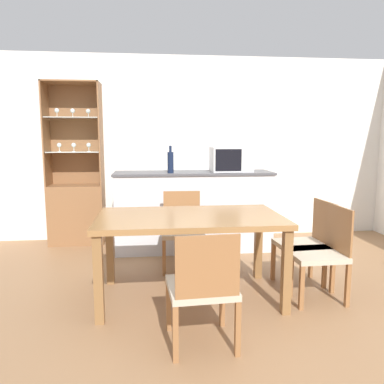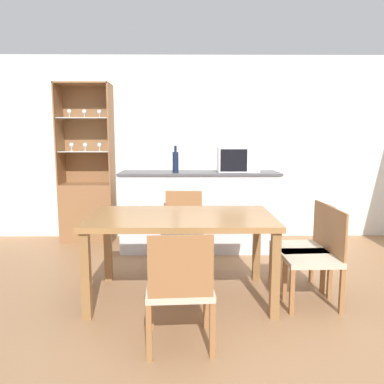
% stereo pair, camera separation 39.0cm
% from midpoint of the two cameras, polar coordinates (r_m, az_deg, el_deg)
% --- Properties ---
extents(ground_plane, '(18.00, 18.00, 0.00)m').
position_cam_midpoint_polar(ground_plane, '(3.14, 6.93, -18.73)').
color(ground_plane, '#936B47').
extents(wall_back, '(6.80, 0.06, 2.55)m').
position_cam_midpoint_polar(wall_back, '(5.39, 0.81, 6.68)').
color(wall_back, white).
rests_on(wall_back, ground_plane).
extents(kitchen_counter, '(1.98, 0.55, 1.00)m').
position_cam_midpoint_polar(kitchen_counter, '(4.76, -2.11, -2.91)').
color(kitchen_counter, silver).
rests_on(kitchen_counter, ground_plane).
extents(display_cabinet, '(0.72, 0.39, 2.14)m').
position_cam_midpoint_polar(display_cabinet, '(5.34, -19.17, -1.08)').
color(display_cabinet, brown).
rests_on(display_cabinet, ground_plane).
extents(dining_table, '(1.60, 0.93, 0.75)m').
position_cam_midpoint_polar(dining_table, '(3.29, -3.75, -5.06)').
color(dining_table, olive).
rests_on(dining_table, ground_plane).
extents(dining_chair_side_right_near, '(0.46, 0.46, 0.83)m').
position_cam_midpoint_polar(dining_chair_side_right_near, '(3.46, 15.88, -8.89)').
color(dining_chair_side_right_near, '#C1B299').
rests_on(dining_chair_side_right_near, ground_plane).
extents(dining_chair_head_far, '(0.46, 0.46, 0.83)m').
position_cam_midpoint_polar(dining_chair_head_far, '(4.13, -4.18, -5.82)').
color(dining_chair_head_far, '#C1B299').
rests_on(dining_chair_head_far, ground_plane).
extents(dining_chair_side_right_far, '(0.48, 0.48, 0.83)m').
position_cam_midpoint_polar(dining_chair_side_right_far, '(3.71, 14.25, -7.66)').
color(dining_chair_side_right_far, '#C1B299').
rests_on(dining_chair_side_right_far, ground_plane).
extents(dining_chair_head_near, '(0.48, 0.48, 0.83)m').
position_cam_midpoint_polar(dining_chair_head_near, '(2.60, -2.85, -14.41)').
color(dining_chair_head_near, '#C1B299').
rests_on(dining_chair_head_near, ground_plane).
extents(microwave, '(0.50, 0.39, 0.31)m').
position_cam_midpoint_polar(microwave, '(4.77, 3.62, 5.01)').
color(microwave, silver).
rests_on(microwave, kitchen_counter).
extents(wine_bottle, '(0.08, 0.08, 0.33)m').
position_cam_midpoint_polar(wine_bottle, '(4.55, -5.76, 4.60)').
color(wine_bottle, '#141E38').
rests_on(wine_bottle, kitchen_counter).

